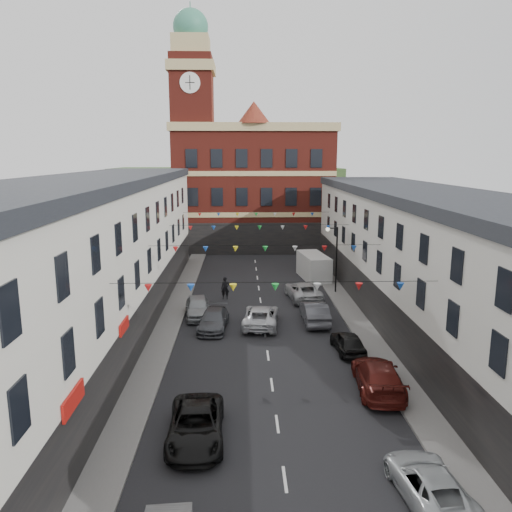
{
  "coord_description": "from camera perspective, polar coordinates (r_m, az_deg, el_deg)",
  "views": [
    {
      "loc": [
        -1.6,
        -28.87,
        12.07
      ],
      "look_at": [
        -0.47,
        9.05,
        4.45
      ],
      "focal_mm": 35.0,
      "sensor_mm": 36.0,
      "label": 1
    }
  ],
  "objects": [
    {
      "name": "pavement_right",
      "position": [
        34.19,
        12.98,
        -9.49
      ],
      "size": [
        1.8,
        64.0,
        0.15
      ],
      "primitive_type": "cube",
      "color": "#605E5B",
      "rests_on": "ground"
    },
    {
      "name": "street_lamp",
      "position": [
        44.39,
        8.9,
        0.62
      ],
      "size": [
        1.1,
        0.36,
        6.0
      ],
      "color": "black",
      "rests_on": "ground"
    },
    {
      "name": "car_left_c",
      "position": [
        22.78,
        -6.88,
        -18.64
      ],
      "size": [
        2.52,
        5.19,
        1.42
      ],
      "primitive_type": "imported",
      "rotation": [
        0.0,
        0.0,
        0.03
      ],
      "color": "black",
      "rests_on": "ground"
    },
    {
      "name": "civic_building",
      "position": [
        66.95,
        -0.35,
        7.98
      ],
      "size": [
        20.6,
        13.3,
        18.5
      ],
      "color": "maroon",
      "rests_on": "ground"
    },
    {
      "name": "terrace_right",
      "position": [
        33.51,
        21.88,
        -1.92
      ],
      "size": [
        8.4,
        56.0,
        9.7
      ],
      "color": "#BAB8AE",
      "rests_on": "ground"
    },
    {
      "name": "car_right_e",
      "position": [
        37.11,
        6.72,
        -6.4
      ],
      "size": [
        1.71,
        4.88,
        1.61
      ],
      "primitive_type": "imported",
      "rotation": [
        0.0,
        0.0,
        3.14
      ],
      "color": "#43444A",
      "rests_on": "ground"
    },
    {
      "name": "car_right_b",
      "position": [
        20.42,
        19.2,
        -23.39
      ],
      "size": [
        2.49,
        4.74,
        1.27
      ],
      "primitive_type": "imported",
      "rotation": [
        0.0,
        0.0,
        3.23
      ],
      "color": "#ACB0B4",
      "rests_on": "ground"
    },
    {
      "name": "white_van",
      "position": [
        50.06,
        6.6,
        -1.22
      ],
      "size": [
        2.89,
        5.84,
        2.48
      ],
      "primitive_type": "cube",
      "rotation": [
        0.0,
        0.0,
        0.14
      ],
      "color": "silver",
      "rests_on": "ground"
    },
    {
      "name": "pavement_left",
      "position": [
        33.53,
        -10.85,
        -9.82
      ],
      "size": [
        1.8,
        64.0,
        0.15
      ],
      "primitive_type": "cube",
      "color": "#605E5B",
      "rests_on": "ground"
    },
    {
      "name": "car_right_f",
      "position": [
        42.98,
        5.42,
        -3.96
      ],
      "size": [
        3.05,
        5.66,
        1.51
      ],
      "primitive_type": "imported",
      "rotation": [
        0.0,
        0.0,
        3.25
      ],
      "color": "#B2B4B8",
      "rests_on": "ground"
    },
    {
      "name": "clock_tower",
      "position": [
        64.2,
        -7.2,
        13.82
      ],
      "size": [
        5.6,
        5.6,
        30.0
      ],
      "color": "maroon",
      "rests_on": "ground"
    },
    {
      "name": "ground",
      "position": [
        31.33,
        1.37,
        -11.31
      ],
      "size": [
        160.0,
        160.0,
        0.0
      ],
      "primitive_type": "plane",
      "color": "black",
      "rests_on": "ground"
    },
    {
      "name": "terrace_left",
      "position": [
        32.26,
        -20.08,
        -1.37
      ],
      "size": [
        8.4,
        56.0,
        10.7
      ],
      "color": "silver",
      "rests_on": "ground"
    },
    {
      "name": "car_right_c",
      "position": [
        27.5,
        13.78,
        -13.19
      ],
      "size": [
        2.7,
        5.68,
        1.6
      ],
      "primitive_type": "imported",
      "rotation": [
        0.0,
        0.0,
        3.06
      ],
      "color": "#521510",
      "rests_on": "ground"
    },
    {
      "name": "moving_car",
      "position": [
        36.28,
        0.56,
        -6.86
      ],
      "size": [
        2.96,
        5.48,
        1.46
      ],
      "primitive_type": "imported",
      "rotation": [
        0.0,
        0.0,
        3.04
      ],
      "color": "silver",
      "rests_on": "ground"
    },
    {
      "name": "car_right_d",
      "position": [
        32.09,
        10.47,
        -9.66
      ],
      "size": [
        1.83,
        4.0,
        1.33
      ],
      "primitive_type": "imported",
      "rotation": [
        0.0,
        0.0,
        3.21
      ],
      "color": "black",
      "rests_on": "ground"
    },
    {
      "name": "car_left_d",
      "position": [
        35.72,
        -4.87,
        -7.28
      ],
      "size": [
        2.28,
        4.84,
        1.37
      ],
      "primitive_type": "imported",
      "rotation": [
        0.0,
        0.0,
        -0.08
      ],
      "color": "#44464C",
      "rests_on": "ground"
    },
    {
      "name": "pedestrian",
      "position": [
        42.85,
        -3.54,
        -3.69
      ],
      "size": [
        0.72,
        0.48,
        1.93
      ],
      "primitive_type": "imported",
      "rotation": [
        0.0,
        0.0,
        -0.03
      ],
      "color": "black",
      "rests_on": "ground"
    },
    {
      "name": "car_left_e",
      "position": [
        38.41,
        -6.66,
        -5.81
      ],
      "size": [
        2.39,
        4.78,
        1.57
      ],
      "primitive_type": "imported",
      "rotation": [
        0.0,
        0.0,
        0.12
      ],
      "color": "#94989C",
      "rests_on": "ground"
    },
    {
      "name": "distant_hill",
      "position": [
        91.17,
        -3.24,
        6.89
      ],
      "size": [
        40.0,
        14.0,
        10.0
      ],
      "primitive_type": "cube",
      "color": "#2F4F25",
      "rests_on": "ground"
    }
  ]
}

